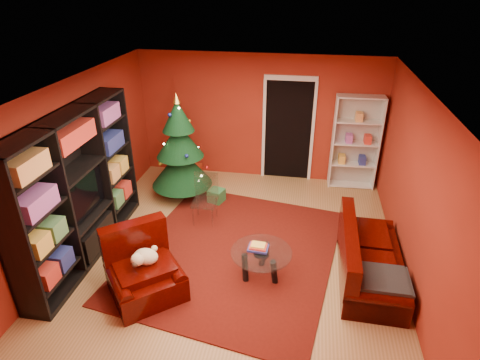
% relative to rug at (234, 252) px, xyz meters
% --- Properties ---
extents(floor, '(5.00, 5.50, 0.05)m').
position_rel_rug_xyz_m(floor, '(0.01, 0.10, -0.04)').
color(floor, '#9B6F40').
rests_on(floor, ground).
extents(ceiling, '(5.00, 5.50, 0.05)m').
position_rel_rug_xyz_m(ceiling, '(0.01, 0.10, 2.61)').
color(ceiling, silver).
rests_on(ceiling, wall_back).
extents(wall_back, '(5.00, 0.05, 2.60)m').
position_rel_rug_xyz_m(wall_back, '(0.01, 2.87, 1.29)').
color(wall_back, maroon).
rests_on(wall_back, ground).
extents(wall_left, '(0.05, 5.50, 2.60)m').
position_rel_rug_xyz_m(wall_left, '(-2.51, 0.10, 1.29)').
color(wall_left, maroon).
rests_on(wall_left, ground).
extents(wall_right, '(0.05, 5.50, 2.60)m').
position_rel_rug_xyz_m(wall_right, '(2.54, 0.10, 1.29)').
color(wall_right, maroon).
rests_on(wall_right, ground).
extents(doorway, '(1.06, 0.60, 2.16)m').
position_rel_rug_xyz_m(doorway, '(0.61, 2.83, 1.04)').
color(doorway, black).
rests_on(doorway, floor).
extents(rug, '(3.54, 3.95, 0.02)m').
position_rel_rug_xyz_m(rug, '(0.00, 0.00, 0.00)').
color(rug, '#56120B').
rests_on(rug, floor).
extents(media_unit, '(0.48, 2.94, 2.25)m').
position_rel_rug_xyz_m(media_unit, '(-2.26, -0.32, 1.12)').
color(media_unit, black).
rests_on(media_unit, floor).
extents(christmas_tree, '(1.23, 1.23, 2.08)m').
position_rel_rug_xyz_m(christmas_tree, '(-1.35, 1.68, 1.00)').
color(christmas_tree, black).
rests_on(christmas_tree, floor).
extents(gift_box_green, '(0.34, 0.34, 0.27)m').
position_rel_rug_xyz_m(gift_box_green, '(-0.63, 1.52, 0.12)').
color(gift_box_green, '#27763D').
rests_on(gift_box_green, floor).
extents(gift_box_red, '(0.23, 0.23, 0.20)m').
position_rel_rug_xyz_m(gift_box_red, '(-1.33, 2.69, 0.09)').
color(gift_box_red, '#A53114').
rests_on(gift_box_red, floor).
extents(white_bookshelf, '(0.91, 0.36, 1.95)m').
position_rel_rug_xyz_m(white_bookshelf, '(1.96, 2.67, 0.94)').
color(white_bookshelf, white).
rests_on(white_bookshelf, floor).
extents(armchair, '(1.39, 1.39, 0.77)m').
position_rel_rug_xyz_m(armchair, '(-1.01, -1.09, 0.38)').
color(armchair, black).
rests_on(armchair, rug).
extents(dog, '(0.50, 0.49, 0.25)m').
position_rel_rug_xyz_m(dog, '(-1.00, -1.02, 0.56)').
color(dog, beige).
rests_on(dog, armchair).
extents(sofa, '(0.86, 1.87, 0.80)m').
position_rel_rug_xyz_m(sofa, '(2.03, -0.20, 0.39)').
color(sofa, black).
rests_on(sofa, rug).
extents(coffee_table, '(0.93, 0.93, 0.55)m').
position_rel_rug_xyz_m(coffee_table, '(0.49, -0.48, 0.22)').
color(coffee_table, gray).
rests_on(coffee_table, rug).
extents(acrylic_chair, '(0.43, 0.46, 0.82)m').
position_rel_rug_xyz_m(acrylic_chair, '(-0.66, 0.78, 0.40)').
color(acrylic_chair, '#66605B').
rests_on(acrylic_chair, rug).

